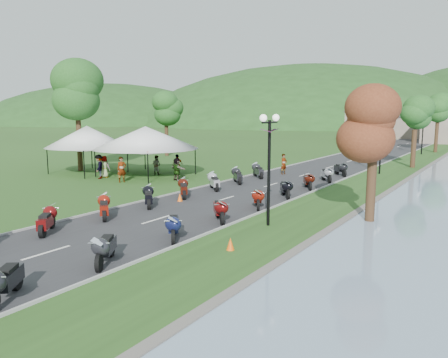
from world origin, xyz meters
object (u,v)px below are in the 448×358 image
Objects in this scene: pedestrian_b at (157,174)px; pedestrian_c at (100,179)px; vendor_tent_main at (146,151)px; pedestrian_a at (122,182)px.

pedestrian_c is at bearing 55.48° from pedestrian_b.
pedestrian_a is at bearing -76.80° from vendor_tent_main.
vendor_tent_main is at bearing 111.36° from pedestrian_c.
pedestrian_b is at bearing 31.26° from pedestrian_a.
vendor_tent_main reaches higher than pedestrian_c.
vendor_tent_main is 2.22m from pedestrian_b.
pedestrian_c is (-2.73, 0.24, 0.00)m from pedestrian_a.
pedestrian_a is at bearing 46.90° from pedestrian_c.
vendor_tent_main is 3.53× the size of pedestrian_b.
pedestrian_b is 4.70m from pedestrian_c.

